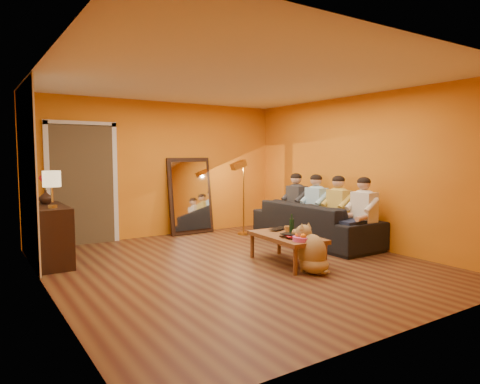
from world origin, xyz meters
TOP-DOWN VIEW (x-y plane):
  - room_shell at (0.00, 0.37)m, footprint 5.00×5.50m
  - white_accent at (-2.48, 1.75)m, footprint 0.02×1.90m
  - doorway_recess at (-1.50, 2.83)m, footprint 1.06×0.30m
  - door_jamb_left at (-2.07, 2.71)m, footprint 0.08×0.06m
  - door_jamb_right at (-0.93, 2.71)m, footprint 0.08×0.06m
  - door_header at (-1.50, 2.71)m, footprint 1.22×0.06m
  - mirror_frame at (0.55, 2.63)m, footprint 0.92×0.27m
  - mirror_glass at (0.55, 2.59)m, footprint 0.78×0.21m
  - sideboard at (-2.24, 1.55)m, footprint 0.44×1.18m
  - table_lamp at (-2.24, 1.25)m, footprint 0.24×0.24m
  - sofa at (2.00, 0.57)m, footprint 2.48×0.97m
  - coffee_table at (0.63, -0.31)m, footprint 0.70×1.26m
  - floor_lamp at (1.37, 1.92)m, footprint 0.32×0.27m
  - dog at (0.61, -0.86)m, footprint 0.45×0.62m
  - person_far_left at (2.13, -0.43)m, footprint 0.70×0.44m
  - person_mid_left at (2.13, 0.12)m, footprint 0.70×0.44m
  - person_mid_right at (2.13, 0.67)m, footprint 0.70×0.44m
  - person_far_right at (2.13, 1.22)m, footprint 0.70×0.44m
  - fruit_bowl at (0.53, -0.76)m, footprint 0.26×0.26m
  - wine_bottle at (0.68, -0.36)m, footprint 0.07×0.07m
  - tumbler at (0.75, -0.19)m, footprint 0.14×0.14m
  - laptop at (0.81, 0.04)m, footprint 0.42×0.35m
  - book_lower at (0.45, -0.51)m, footprint 0.23×0.29m
  - book_mid at (0.46, -0.50)m, footprint 0.24×0.27m
  - book_upper at (0.45, -0.52)m, footprint 0.21×0.25m
  - vase at (-2.24, 1.80)m, footprint 0.20×0.20m
  - flowers at (-2.24, 1.80)m, footprint 0.17×0.17m

SIDE VIEW (x-z plane):
  - coffee_table at x=0.63m, z-range 0.00..0.42m
  - dog at x=0.61m, z-range 0.00..0.66m
  - sofa at x=2.00m, z-range 0.00..0.72m
  - sideboard at x=-2.24m, z-range 0.00..0.85m
  - book_lower at x=0.45m, z-range 0.42..0.45m
  - laptop at x=0.81m, z-range 0.42..0.45m
  - book_mid at x=0.46m, z-range 0.45..0.46m
  - tumbler at x=0.75m, z-range 0.42..0.52m
  - book_upper at x=0.45m, z-range 0.46..0.48m
  - fruit_bowl at x=0.53m, z-range 0.42..0.58m
  - wine_bottle at x=0.68m, z-range 0.42..0.73m
  - person_far_left at x=2.13m, z-range 0.00..1.22m
  - person_mid_left at x=2.13m, z-range 0.00..1.22m
  - person_mid_right at x=2.13m, z-range 0.00..1.22m
  - person_far_right at x=2.13m, z-range 0.00..1.22m
  - floor_lamp at x=1.37m, z-range 0.00..1.44m
  - mirror_frame at x=0.55m, z-range 0.00..1.52m
  - mirror_glass at x=0.55m, z-range 0.09..1.43m
  - vase at x=-2.24m, z-range 0.85..1.06m
  - doorway_recess at x=-1.50m, z-range 0.00..2.10m
  - door_jamb_left at x=-2.07m, z-range -0.05..2.15m
  - door_jamb_right at x=-0.93m, z-range -0.05..2.15m
  - table_lamp at x=-2.24m, z-range 0.85..1.36m
  - flowers at x=-2.24m, z-range 0.97..1.45m
  - room_shell at x=0.00m, z-range 0.00..2.60m
  - white_accent at x=-2.48m, z-range 0.01..2.59m
  - door_header at x=-1.50m, z-range 2.08..2.16m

